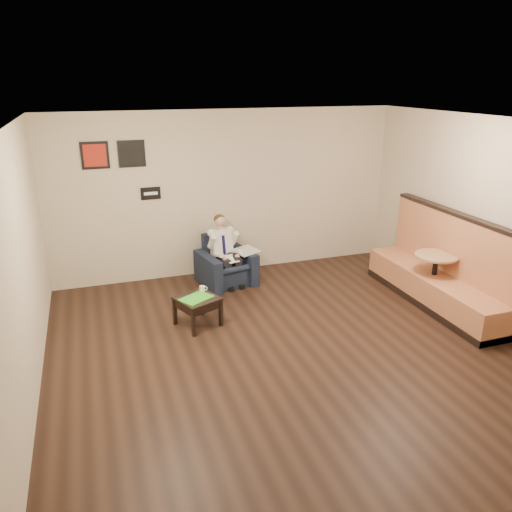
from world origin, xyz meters
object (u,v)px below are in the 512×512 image
object	(u,v)px
smartphone	(194,293)
banquette	(438,261)
armchair	(226,261)
cafe_table	(433,279)
seated_man	(229,254)
side_table	(198,311)
coffee_mug	(202,289)
green_folder	(196,298)

from	to	relation	value
smartphone	banquette	xyz separation A→B (m)	(3.60, -0.60, 0.27)
armchair	cafe_table	xyz separation A→B (m)	(2.77, -1.77, -0.01)
seated_man	side_table	bearing A→B (deg)	-134.12
coffee_mug	smartphone	distance (m)	0.13
seated_man	side_table	world-z (taller)	seated_man
side_table	cafe_table	xyz separation A→B (m)	(3.56, -0.43, 0.18)
seated_man	cafe_table	distance (m)	3.22
banquette	smartphone	bearing A→B (deg)	170.52
green_folder	cafe_table	size ratio (longest dim) A/B	0.54
seated_man	coffee_mug	bearing A→B (deg)	-134.02
seated_man	cafe_table	size ratio (longest dim) A/B	1.40
seated_man	coffee_mug	world-z (taller)	seated_man
banquette	cafe_table	bearing A→B (deg)	142.55
green_folder	coffee_mug	xyz separation A→B (m)	(0.13, 0.20, 0.04)
banquette	cafe_table	xyz separation A→B (m)	(-0.02, 0.02, -0.30)
banquette	cafe_table	world-z (taller)	banquette
banquette	cafe_table	size ratio (longest dim) A/B	3.47
smartphone	banquette	world-z (taller)	banquette
green_folder	coffee_mug	world-z (taller)	coffee_mug
armchair	coffee_mug	distance (m)	1.36
coffee_mug	seated_man	bearing A→B (deg)	57.15
green_folder	banquette	world-z (taller)	banquette
banquette	seated_man	bearing A→B (deg)	148.70
armchair	green_folder	bearing A→B (deg)	-131.52
armchair	banquette	bearing A→B (deg)	-43.79
seated_man	cafe_table	world-z (taller)	seated_man
seated_man	armchair	bearing A→B (deg)	90.00
armchair	side_table	distance (m)	1.57
armchair	smartphone	world-z (taller)	armchair
smartphone	cafe_table	xyz separation A→B (m)	(3.57, -0.58, -0.03)
coffee_mug	armchair	bearing A→B (deg)	60.21
side_table	banquette	size ratio (longest dim) A/B	0.19
coffee_mug	smartphone	bearing A→B (deg)	-174.37
green_folder	coffee_mug	size ratio (longest dim) A/B	4.74
seated_man	side_table	xyz separation A→B (m)	(-0.81, -1.24, -0.34)
side_table	green_folder	distance (m)	0.22
armchair	banquette	distance (m)	3.33
side_table	seated_man	bearing A→B (deg)	57.05
green_folder	cafe_table	xyz separation A→B (m)	(3.58, -0.40, -0.03)
armchair	banquette	xyz separation A→B (m)	(2.80, -1.79, 0.30)
armchair	cafe_table	distance (m)	3.29
seated_man	banquette	size ratio (longest dim) A/B	0.40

